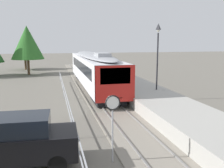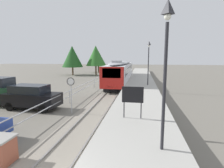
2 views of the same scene
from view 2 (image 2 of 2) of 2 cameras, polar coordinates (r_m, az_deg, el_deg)
ground_plane at (r=26.64m, az=-4.48°, el=-0.73°), size 160.00×160.00×0.00m
track_rails at (r=26.09m, az=1.93°, el=-0.83°), size 3.20×60.00×0.14m
commuter_train at (r=28.88m, az=2.75°, el=4.30°), size 2.82×18.05×3.74m
station_platform at (r=25.81m, az=9.11°, el=-0.10°), size 3.90×60.00×0.90m
platform_lamp_near_end at (r=6.52m, az=17.01°, el=10.85°), size 0.34×0.34×5.35m
platform_lamp_mid_platform at (r=22.26m, az=11.68°, el=9.23°), size 0.34×0.34×5.35m
platform_notice_board at (r=10.01m, az=6.67°, el=-3.77°), size 1.20×0.08×1.80m
speed_limit_sign at (r=13.82m, az=-13.08°, el=-0.76°), size 0.61×0.10×2.81m
carpark_fence at (r=17.21m, az=-13.48°, el=-3.05°), size 0.06×36.06×1.25m
parked_suv_black at (r=16.28m, az=-24.38°, el=-3.71°), size 4.68×2.12×2.04m
tree_behind_carpark at (r=43.07m, az=-5.24°, el=9.03°), size 4.66×4.66×7.04m
tree_behind_station_far at (r=49.92m, az=-4.42°, el=8.23°), size 4.50×4.50×6.08m
tree_distant_left at (r=44.02m, az=-12.63°, el=8.60°), size 4.96×4.96×6.96m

